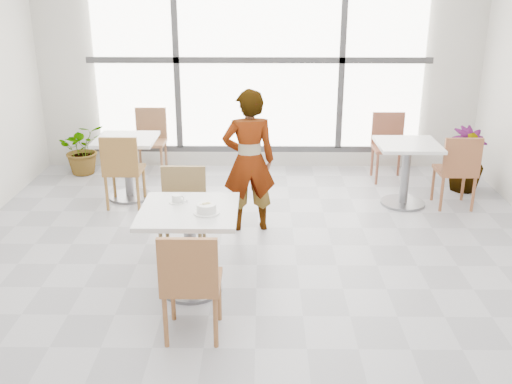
{
  "coord_description": "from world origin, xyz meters",
  "views": [
    {
      "loc": [
        0.05,
        -4.46,
        2.53
      ],
      "look_at": [
        0.0,
        -0.3,
        1.0
      ],
      "focal_mm": 41.01,
      "sensor_mm": 36.0,
      "label": 1
    }
  ],
  "objects_px": {
    "bg_chair_left_far": "(150,136)",
    "plant_right": "(466,159)",
    "bg_table_left": "(127,159)",
    "bg_chair_right_far": "(389,142)",
    "bg_table_right": "(406,165)",
    "plant_left": "(83,149)",
    "bg_chair_left_near": "(122,166)",
    "person": "(249,161)",
    "chair_far": "(183,207)",
    "coffee_cup": "(177,199)",
    "oatmeal_bowl": "(206,208)",
    "bg_chair_right_near": "(458,167)",
    "chair_near": "(191,279)",
    "main_table": "(190,234)"
  },
  "relations": [
    {
      "from": "bg_chair_left_far",
      "to": "plant_right",
      "type": "height_order",
      "value": "bg_chair_left_far"
    },
    {
      "from": "bg_table_left",
      "to": "bg_chair_right_far",
      "type": "xyz_separation_m",
      "value": [
        3.28,
        0.77,
        0.01
      ]
    },
    {
      "from": "bg_table_right",
      "to": "plant_left",
      "type": "xyz_separation_m",
      "value": [
        -4.1,
        1.12,
        -0.14
      ]
    },
    {
      "from": "bg_table_left",
      "to": "bg_chair_left_near",
      "type": "xyz_separation_m",
      "value": [
        0.01,
        -0.33,
        0.01
      ]
    },
    {
      "from": "person",
      "to": "bg_chair_right_far",
      "type": "height_order",
      "value": "person"
    },
    {
      "from": "chair_far",
      "to": "coffee_cup",
      "type": "relative_size",
      "value": 5.47
    },
    {
      "from": "oatmeal_bowl",
      "to": "bg_table_right",
      "type": "relative_size",
      "value": 0.28
    },
    {
      "from": "person",
      "to": "plant_right",
      "type": "relative_size",
      "value": 1.88
    },
    {
      "from": "bg_chair_right_far",
      "to": "plant_right",
      "type": "bearing_deg",
      "value": -27.38
    },
    {
      "from": "bg_table_left",
      "to": "plant_left",
      "type": "xyz_separation_m",
      "value": [
        -0.82,
        0.93,
        -0.14
      ]
    },
    {
      "from": "bg_table_left",
      "to": "bg_chair_right_far",
      "type": "distance_m",
      "value": 3.37
    },
    {
      "from": "chair_far",
      "to": "bg_chair_left_far",
      "type": "distance_m",
      "value": 2.72
    },
    {
      "from": "bg_table_left",
      "to": "bg_chair_left_near",
      "type": "height_order",
      "value": "bg_chair_left_near"
    },
    {
      "from": "bg_chair_left_far",
      "to": "bg_chair_right_near",
      "type": "bearing_deg",
      "value": -19.77
    },
    {
      "from": "chair_far",
      "to": "plant_right",
      "type": "bearing_deg",
      "value": 30.0
    },
    {
      "from": "oatmeal_bowl",
      "to": "coffee_cup",
      "type": "relative_size",
      "value": 1.32
    },
    {
      "from": "chair_near",
      "to": "bg_chair_right_near",
      "type": "relative_size",
      "value": 1.0
    },
    {
      "from": "coffee_cup",
      "to": "bg_chair_right_near",
      "type": "bearing_deg",
      "value": 31.21
    },
    {
      "from": "oatmeal_bowl",
      "to": "bg_table_right",
      "type": "distance_m",
      "value": 3.03
    },
    {
      "from": "bg_table_left",
      "to": "coffee_cup",
      "type": "bearing_deg",
      "value": -66.82
    },
    {
      "from": "plant_right",
      "to": "bg_table_right",
      "type": "bearing_deg",
      "value": -149.6
    },
    {
      "from": "oatmeal_bowl",
      "to": "bg_chair_right_far",
      "type": "distance_m",
      "value": 3.77
    },
    {
      "from": "bg_chair_left_near",
      "to": "bg_chair_left_far",
      "type": "bearing_deg",
      "value": -93.16
    },
    {
      "from": "bg_chair_left_near",
      "to": "bg_chair_left_far",
      "type": "xyz_separation_m",
      "value": [
        0.08,
        1.36,
        0.0
      ]
    },
    {
      "from": "plant_right",
      "to": "bg_chair_right_far",
      "type": "bearing_deg",
      "value": 152.62
    },
    {
      "from": "chair_far",
      "to": "bg_chair_left_far",
      "type": "xyz_separation_m",
      "value": [
        -0.78,
        2.61,
        0.0
      ]
    },
    {
      "from": "chair_near",
      "to": "plant_left",
      "type": "height_order",
      "value": "chair_near"
    },
    {
      "from": "chair_far",
      "to": "bg_chair_left_far",
      "type": "relative_size",
      "value": 1.0
    },
    {
      "from": "person",
      "to": "bg_table_left",
      "type": "distance_m",
      "value": 1.76
    },
    {
      "from": "person",
      "to": "plant_right",
      "type": "distance_m",
      "value": 2.97
    },
    {
      "from": "main_table",
      "to": "bg_chair_right_near",
      "type": "bearing_deg",
      "value": 34.32
    },
    {
      "from": "bg_chair_left_far",
      "to": "main_table",
      "type": "bearing_deg",
      "value": -74.27
    },
    {
      "from": "plant_right",
      "to": "oatmeal_bowl",
      "type": "bearing_deg",
      "value": -138.32
    },
    {
      "from": "bg_chair_left_far",
      "to": "bg_chair_right_near",
      "type": "height_order",
      "value": "same"
    },
    {
      "from": "bg_chair_left_near",
      "to": "person",
      "type": "bearing_deg",
      "value": 158.09
    },
    {
      "from": "chair_near",
      "to": "coffee_cup",
      "type": "xyz_separation_m",
      "value": [
        -0.2,
        0.87,
        0.28
      ]
    },
    {
      "from": "bg_chair_right_near",
      "to": "plant_right",
      "type": "relative_size",
      "value": 1.09
    },
    {
      "from": "bg_table_left",
      "to": "bg_table_right",
      "type": "relative_size",
      "value": 1.0
    },
    {
      "from": "oatmeal_bowl",
      "to": "bg_table_left",
      "type": "bearing_deg",
      "value": 116.55
    },
    {
      "from": "bg_chair_right_near",
      "to": "plant_left",
      "type": "xyz_separation_m",
      "value": [
        -4.66,
        1.25,
        -0.15
      ]
    },
    {
      "from": "main_table",
      "to": "plant_right",
      "type": "distance_m",
      "value": 4.06
    },
    {
      "from": "oatmeal_bowl",
      "to": "main_table",
      "type": "bearing_deg",
      "value": 149.34
    },
    {
      "from": "chair_far",
      "to": "bg_chair_right_near",
      "type": "height_order",
      "value": "same"
    },
    {
      "from": "chair_near",
      "to": "plant_right",
      "type": "xyz_separation_m",
      "value": [
        3.05,
        3.29,
        -0.1
      ]
    },
    {
      "from": "plant_left",
      "to": "chair_far",
      "type": "bearing_deg",
      "value": -56.12
    },
    {
      "from": "oatmeal_bowl",
      "to": "bg_table_left",
      "type": "height_order",
      "value": "oatmeal_bowl"
    },
    {
      "from": "bg_table_right",
      "to": "bg_chair_left_far",
      "type": "height_order",
      "value": "bg_chair_left_far"
    },
    {
      "from": "oatmeal_bowl",
      "to": "chair_near",
      "type": "bearing_deg",
      "value": -95.86
    },
    {
      "from": "coffee_cup",
      "to": "bg_table_right",
      "type": "relative_size",
      "value": 0.21
    },
    {
      "from": "bg_chair_left_far",
      "to": "plant_left",
      "type": "distance_m",
      "value": 0.92
    }
  ]
}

